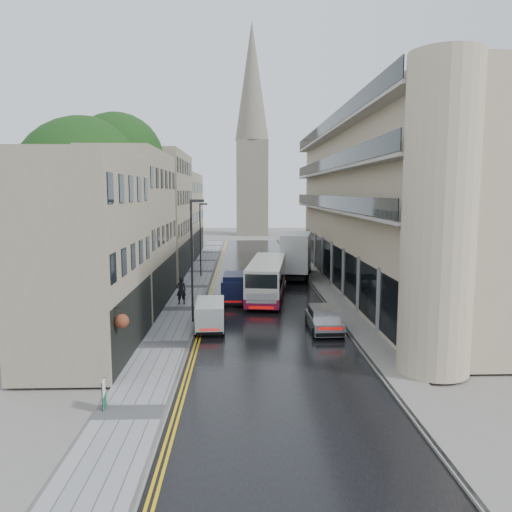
{
  "coord_description": "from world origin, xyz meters",
  "views": [
    {
      "loc": [
        -1.73,
        -15.2,
        8.25
      ],
      "look_at": [
        -0.7,
        18.0,
        3.98
      ],
      "focal_mm": 35.0,
      "sensor_mm": 36.0,
      "label": 1
    }
  ],
  "objects": [
    {
      "name": "navy_van",
      "position": [
        -3.08,
        20.34,
        1.14
      ],
      "size": [
        1.86,
        4.43,
        2.24
      ],
      "primitive_type": null,
      "rotation": [
        0.0,
        0.0,
        -0.02
      ],
      "color": "black",
      "rests_on": "road"
    },
    {
      "name": "right_sidewalk",
      "position": [
        5.4,
        27.5,
        0.06
      ],
      "size": [
        1.8,
        85.0,
        0.12
      ],
      "primitive_type": "cube",
      "color": "slate",
      "rests_on": "ground"
    },
    {
      "name": "tree_near",
      "position": [
        -12.5,
        20.0,
        6.95
      ],
      "size": [
        10.56,
        10.56,
        13.89
      ],
      "primitive_type": null,
      "color": "black",
      "rests_on": "ground"
    },
    {
      "name": "old_shop_row",
      "position": [
        -9.45,
        30.0,
        6.0
      ],
      "size": [
        4.5,
        56.0,
        12.0
      ],
      "primitive_type": null,
      "color": "gray",
      "rests_on": "ground"
    },
    {
      "name": "white_van",
      "position": [
        -4.3,
        12.88,
        0.89
      ],
      "size": [
        1.78,
        3.9,
        1.74
      ],
      "primitive_type": null,
      "rotation": [
        0.0,
        0.0,
        0.03
      ],
      "color": "white",
      "rests_on": "road"
    },
    {
      "name": "white_lorry",
      "position": [
        2.17,
        30.55,
        2.21
      ],
      "size": [
        3.96,
        8.64,
        4.37
      ],
      "primitive_type": null,
      "rotation": [
        0.0,
        0.0,
        -0.18
      ],
      "color": "silver",
      "rests_on": "road"
    },
    {
      "name": "tree_far",
      "position": [
        -12.2,
        33.0,
        6.23
      ],
      "size": [
        9.24,
        9.24,
        12.46
      ],
      "primitive_type": null,
      "color": "black",
      "rests_on": "ground"
    },
    {
      "name": "estate_sign",
      "position": [
        -6.95,
        3.02,
        0.64
      ],
      "size": [
        0.15,
        0.63,
        1.03
      ],
      "primitive_type": null,
      "rotation": [
        0.0,
        0.0,
        0.11
      ],
      "color": "silver",
      "rests_on": "left_sidewalk"
    },
    {
      "name": "pedestrian",
      "position": [
        -6.08,
        20.62,
        1.12
      ],
      "size": [
        0.84,
        0.69,
        1.99
      ],
      "primitive_type": "imported",
      "rotation": [
        0.0,
        0.0,
        3.48
      ],
      "color": "black",
      "rests_on": "left_sidewalk"
    },
    {
      "name": "left_sidewalk",
      "position": [
        -5.85,
        27.5,
        0.06
      ],
      "size": [
        2.7,
        85.0,
        0.12
      ],
      "primitive_type": "cube",
      "color": "gray",
      "rests_on": "ground"
    },
    {
      "name": "silver_hatchback",
      "position": [
        2.44,
        12.2,
        0.76
      ],
      "size": [
        1.77,
        3.98,
        1.49
      ],
      "primitive_type": null,
      "rotation": [
        0.0,
        0.0,
        0.01
      ],
      "color": "#A2A2A7",
      "rests_on": "road"
    },
    {
      "name": "road",
      "position": [
        0.0,
        27.5,
        0.01
      ],
      "size": [
        9.0,
        85.0,
        0.02
      ],
      "primitive_type": "cube",
      "color": "black",
      "rests_on": "ground"
    },
    {
      "name": "lamp_post_far",
      "position": [
        -5.62,
        32.87,
        3.63
      ],
      "size": [
        0.8,
        0.47,
        7.03
      ],
      "primitive_type": null,
      "rotation": [
        0.0,
        0.0,
        0.4
      ],
      "color": "black",
      "rests_on": "left_sidewalk"
    },
    {
      "name": "ground",
      "position": [
        0.0,
        0.0,
        0.0
      ],
      "size": [
        200.0,
        200.0,
        0.0
      ],
      "primitive_type": "plane",
      "color": "slate",
      "rests_on": "ground"
    },
    {
      "name": "lamp_post_near",
      "position": [
        -4.78,
        15.66,
        3.94
      ],
      "size": [
        0.88,
        0.39,
        7.64
      ],
      "primitive_type": null,
      "rotation": [
        0.0,
        0.0,
        0.24
      ],
      "color": "black",
      "rests_on": "left_sidewalk"
    },
    {
      "name": "cream_bus",
      "position": [
        -1.18,
        20.42,
        1.48
      ],
      "size": [
        3.75,
        10.95,
        2.93
      ],
      "primitive_type": null,
      "rotation": [
        0.0,
        0.0,
        -0.12
      ],
      "color": "white",
      "rests_on": "road"
    },
    {
      "name": "modern_block",
      "position": [
        10.3,
        26.0,
        7.0
      ],
      "size": [
        8.0,
        40.0,
        14.0
      ],
      "primitive_type": null,
      "color": "tan",
      "rests_on": "ground"
    },
    {
      "name": "church_spire",
      "position": [
        0.5,
        82.0,
        20.0
      ],
      "size": [
        6.4,
        6.4,
        40.0
      ],
      "primitive_type": null,
      "color": "#746A5C",
      "rests_on": "ground"
    }
  ]
}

